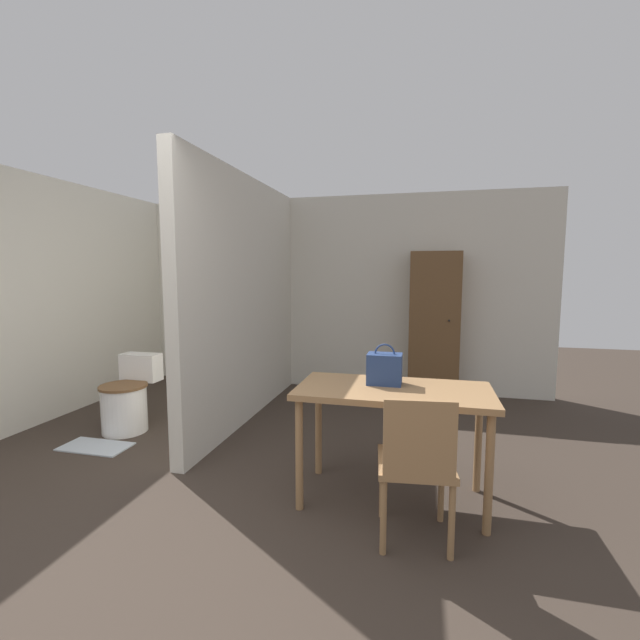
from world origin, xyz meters
The scene contains 10 objects.
ground_plane centered at (0.00, 0.00, 0.00)m, with size 16.00×16.00×0.00m, color #382D26.
wall_back centered at (0.00, 4.00, 1.25)m, with size 5.80×0.12×2.50m.
wall_left centered at (-2.46, 1.97, 1.25)m, with size 0.12×4.94×2.50m.
partition_wall centered at (-0.46, 2.58, 1.25)m, with size 0.12×2.72×2.50m.
dining_table centered at (1.16, 1.23, 0.68)m, with size 1.27×0.64×0.77m.
wooden_chair centered at (1.33, 0.78, 0.48)m, with size 0.46×0.46×0.87m.
toilet centered at (-1.43, 1.93, 0.30)m, with size 0.44×0.59×0.71m.
handbag centered at (1.10, 1.31, 0.88)m, with size 0.23×0.15×0.28m.
wooden_cabinet centered at (1.47, 3.74, 0.89)m, with size 0.59×0.38×1.77m.
bath_mat centered at (-1.43, 1.49, 0.01)m, with size 0.60×0.30×0.01m.
Camera 1 is at (1.34, -1.55, 1.53)m, focal length 24.00 mm.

